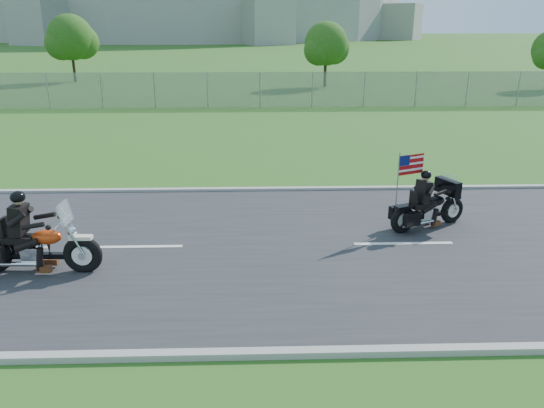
{
  "coord_description": "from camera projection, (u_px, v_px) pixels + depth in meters",
  "views": [
    {
      "loc": [
        0.74,
        -10.75,
        4.73
      ],
      "look_at": [
        1.07,
        0.0,
        1.0
      ],
      "focal_mm": 35.0,
      "sensor_mm": 36.0,
      "label": 1
    }
  ],
  "objects": [
    {
      "name": "ground",
      "position": [
        223.0,
        247.0,
        11.68
      ],
      "size": [
        420.0,
        420.0,
        0.0
      ],
      "primitive_type": "plane",
      "color": "#305B1C",
      "rests_on": "ground"
    },
    {
      "name": "road",
      "position": [
        223.0,
        247.0,
        11.68
      ],
      "size": [
        120.0,
        8.0,
        0.04
      ],
      "primitive_type": "cube",
      "color": "#28282B",
      "rests_on": "ground"
    },
    {
      "name": "curb_north",
      "position": [
        231.0,
        190.0,
        15.49
      ],
      "size": [
        120.0,
        0.18,
        0.12
      ],
      "primitive_type": "cube",
      "color": "#9E9B93",
      "rests_on": "ground"
    },
    {
      "name": "curb_south",
      "position": [
        208.0,
        355.0,
        7.84
      ],
      "size": [
        120.0,
        0.18,
        0.12
      ],
      "primitive_type": "cube",
      "color": "#9E9B93",
      "rests_on": "ground"
    },
    {
      "name": "fence",
      "position": [
        155.0,
        90.0,
        30.1
      ],
      "size": [
        60.0,
        0.03,
        2.0
      ],
      "primitive_type": "cube",
      "color": "gray",
      "rests_on": "ground"
    },
    {
      "name": "tree_fence_near",
      "position": [
        326.0,
        46.0,
        39.26
      ],
      "size": [
        3.52,
        3.28,
        4.75
      ],
      "color": "#382316",
      "rests_on": "ground"
    },
    {
      "name": "tree_fence_mid",
      "position": [
        71.0,
        40.0,
        42.35
      ],
      "size": [
        3.96,
        3.69,
        5.3
      ],
      "color": "#382316",
      "rests_on": "ground"
    },
    {
      "name": "motorcycle_lead",
      "position": [
        35.0,
        248.0,
        10.33
      ],
      "size": [
        2.55,
        0.65,
        1.72
      ],
      "rotation": [
        0.0,
        0.0,
        -0.03
      ],
      "color": "black",
      "rests_on": "ground"
    },
    {
      "name": "motorcycle_follow",
      "position": [
        428.0,
        208.0,
        12.6
      ],
      "size": [
        2.05,
        1.16,
        1.82
      ],
      "rotation": [
        0.0,
        0.0,
        0.42
      ],
      "color": "black",
      "rests_on": "ground"
    }
  ]
}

